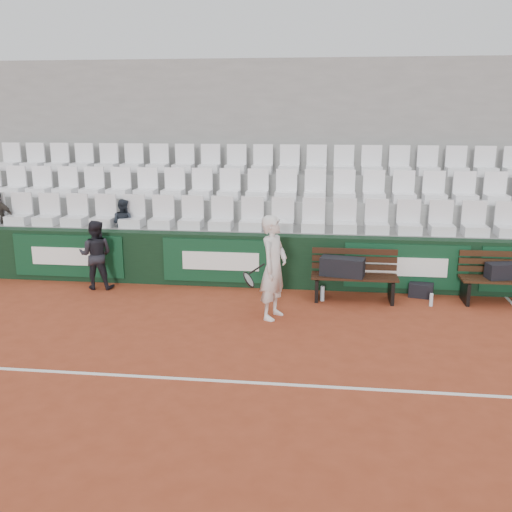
{
  "coord_description": "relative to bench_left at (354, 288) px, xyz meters",
  "views": [
    {
      "loc": [
        1.7,
        -6.36,
        3.25
      ],
      "look_at": [
        0.64,
        2.4,
        1.0
      ],
      "focal_mm": 40.0,
      "sensor_mm": 36.0,
      "label": 1
    }
  ],
  "objects": [
    {
      "name": "ground",
      "position": [
        -2.26,
        -3.36,
        -0.23
      ],
      "size": [
        80.0,
        80.0,
        0.0
      ],
      "primitive_type": "plane",
      "color": "#9B3E23",
      "rests_on": "ground"
    },
    {
      "name": "court_baseline",
      "position": [
        -2.26,
        -3.36,
        -0.22
      ],
      "size": [
        18.0,
        0.06,
        0.01
      ],
      "primitive_type": "cube",
      "color": "white",
      "rests_on": "ground"
    },
    {
      "name": "back_barrier",
      "position": [
        -2.19,
        0.63,
        0.28
      ],
      "size": [
        18.0,
        0.34,
        1.0
      ],
      "color": "black",
      "rests_on": "ground"
    },
    {
      "name": "grandstand_tier_front",
      "position": [
        -2.26,
        1.26,
        0.28
      ],
      "size": [
        18.0,
        0.95,
        1.0
      ],
      "primitive_type": "cube",
      "color": "gray",
      "rests_on": "ground"
    },
    {
      "name": "grandstand_tier_mid",
      "position": [
        -2.26,
        2.21,
        0.5
      ],
      "size": [
        18.0,
        0.95,
        1.45
      ],
      "primitive_type": "cube",
      "color": "#999996",
      "rests_on": "ground"
    },
    {
      "name": "grandstand_tier_back",
      "position": [
        -2.26,
        3.16,
        0.72
      ],
      "size": [
        18.0,
        0.95,
        1.9
      ],
      "primitive_type": "cube",
      "color": "gray",
      "rests_on": "ground"
    },
    {
      "name": "grandstand_rear_wall",
      "position": [
        -2.26,
        3.79,
        1.98
      ],
      "size": [
        18.0,
        0.3,
        4.4
      ],
      "primitive_type": "cube",
      "color": "gray",
      "rests_on": "ground"
    },
    {
      "name": "seat_row_front",
      "position": [
        -2.26,
        1.09,
        1.09
      ],
      "size": [
        11.9,
        0.44,
        0.63
      ],
      "primitive_type": "cube",
      "color": "white",
      "rests_on": "grandstand_tier_front"
    },
    {
      "name": "seat_row_mid",
      "position": [
        -2.26,
        2.04,
        1.54
      ],
      "size": [
        11.9,
        0.44,
        0.63
      ],
      "primitive_type": "cube",
      "color": "white",
      "rests_on": "grandstand_tier_mid"
    },
    {
      "name": "seat_row_back",
      "position": [
        -2.26,
        2.99,
        1.99
      ],
      "size": [
        11.9,
        0.44,
        0.63
      ],
      "primitive_type": "cube",
      "color": "white",
      "rests_on": "grandstand_tier_back"
    },
    {
      "name": "bench_left",
      "position": [
        0.0,
        0.0,
        0.0
      ],
      "size": [
        1.5,
        0.56,
        0.45
      ],
      "primitive_type": "cube",
      "color": "#321A0F",
      "rests_on": "ground"
    },
    {
      "name": "bench_right",
      "position": [
        2.58,
        0.12,
        0.0
      ],
      "size": [
        1.5,
        0.56,
        0.45
      ],
      "primitive_type": "cube",
      "color": "#371F10",
      "rests_on": "ground"
    },
    {
      "name": "sports_bag_left",
      "position": [
        -0.22,
        -0.02,
        0.39
      ],
      "size": [
        0.8,
        0.47,
        0.32
      ],
      "primitive_type": "cube",
      "rotation": [
        0.0,
        0.0,
        -0.21
      ],
      "color": "black",
      "rests_on": "bench_left"
    },
    {
      "name": "sports_bag_right",
      "position": [
        2.54,
        0.13,
        0.36
      ],
      "size": [
        0.63,
        0.39,
        0.27
      ],
      "primitive_type": "cube",
      "rotation": [
        0.0,
        0.0,
        0.22
      ],
      "color": "black",
      "rests_on": "bench_right"
    },
    {
      "name": "sports_bag_ground",
      "position": [
        1.21,
        0.33,
        -0.1
      ],
      "size": [
        0.46,
        0.35,
        0.25
      ],
      "primitive_type": "cube",
      "rotation": [
        0.0,
        0.0,
        -0.25
      ],
      "color": "black",
      "rests_on": "ground"
    },
    {
      "name": "water_bottle_near",
      "position": [
        -0.55,
        -0.1,
        -0.09
      ],
      "size": [
        0.08,
        0.08,
        0.27
      ],
      "primitive_type": "cylinder",
      "color": "silver",
      "rests_on": "ground"
    },
    {
      "name": "water_bottle_far",
      "position": [
        1.31,
        -0.16,
        -0.11
      ],
      "size": [
        0.06,
        0.06,
        0.22
      ],
      "primitive_type": "cylinder",
      "color": "silver",
      "rests_on": "ground"
    },
    {
      "name": "tennis_player",
      "position": [
        -1.33,
        -1.03,
        0.61
      ],
      "size": [
        0.79,
        0.71,
        1.68
      ],
      "color": "silver",
      "rests_on": "ground"
    },
    {
      "name": "ball_kid",
      "position": [
        -4.76,
        0.14,
        0.42
      ],
      "size": [
        0.67,
        0.54,
        1.3
      ],
      "primitive_type": "imported",
      "rotation": [
        0.0,
        0.0,
        3.23
      ],
      "color": "black",
      "rests_on": "ground"
    },
    {
      "name": "spectator_c",
      "position": [
        -4.56,
        1.14,
        1.27
      ],
      "size": [
        0.57,
        0.49,
        1.0
      ],
      "primitive_type": "imported",
      "rotation": [
        0.0,
        0.0,
        2.88
      ],
      "color": "#1D232C",
      "rests_on": "grandstand_tier_front"
    }
  ]
}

